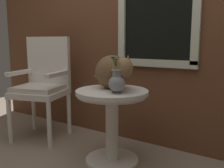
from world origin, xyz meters
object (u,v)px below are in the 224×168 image
at_px(wicker_chair, 43,82).
at_px(cat, 113,71).
at_px(pewter_vase_with_ivy, 117,82).
at_px(wicker_side_table, 112,113).

height_order(wicker_chair, cat, wicker_chair).
relative_size(wicker_chair, cat, 1.95).
bearing_deg(pewter_vase_with_ivy, wicker_chair, 168.85).
bearing_deg(pewter_vase_with_ivy, cat, 130.75).
xyz_separation_m(wicker_chair, cat, (0.93, -0.06, 0.17)).
bearing_deg(wicker_side_table, cat, 113.43).
bearing_deg(cat, pewter_vase_with_ivy, -49.25).
distance_m(wicker_side_table, pewter_vase_with_ivy, 0.32).
distance_m(wicker_chair, pewter_vase_with_ivy, 1.08).
relative_size(wicker_side_table, pewter_vase_with_ivy, 2.24).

